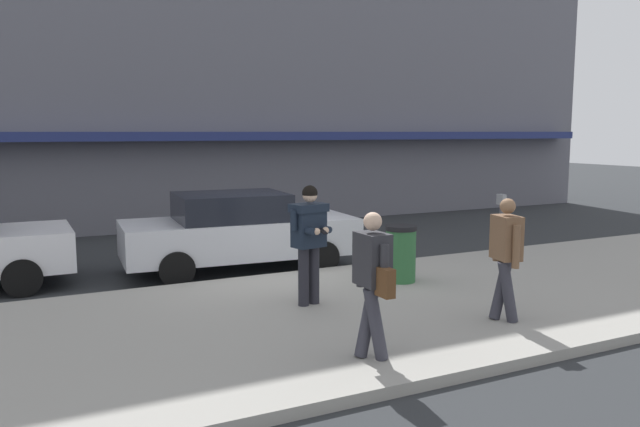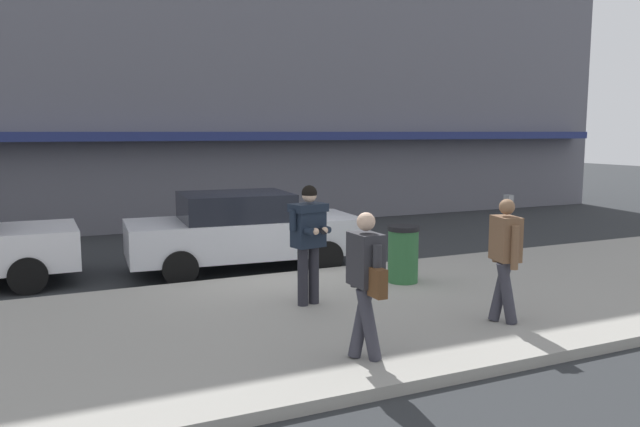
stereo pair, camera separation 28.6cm
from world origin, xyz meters
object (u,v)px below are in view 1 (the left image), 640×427
Objects in this scene: parked_sedan_mid at (238,231)px; man_texting_on_phone at (309,232)px; trash_bin at (401,253)px; parking_meter at (501,215)px; pedestrian_with_bag at (373,276)px; pedestrian_dark_coat at (506,252)px.

man_texting_on_phone reaches higher than parked_sedan_mid.
parked_sedan_mid is at bearing 127.29° from trash_bin.
parking_meter is (5.34, -1.51, 0.18)m from parked_sedan_mid.
pedestrian_with_bag is at bearing -97.97° from man_texting_on_phone.
parking_meter is (5.69, 4.14, -0.14)m from pedestrian_with_bag.
pedestrian_with_bag is 2.42m from pedestrian_dark_coat.
pedestrian_with_bag reaches higher than trash_bin.
pedestrian_with_bag is 1.74× the size of trash_bin.
pedestrian_dark_coat is (2.05, -1.92, -0.14)m from man_texting_on_phone.
pedestrian_with_bag is at bearing -93.57° from parked_sedan_mid.
pedestrian_with_bag is 3.85m from trash_bin.
trash_bin is at bearing 51.39° from pedestrian_with_bag.
parking_meter is 1.30× the size of trash_bin.
trash_bin is (0.00, 2.54, -0.47)m from pedestrian_dark_coat.
parking_meter is at bearing -15.78° from parked_sedan_mid.
trash_bin is at bearing -52.71° from parked_sedan_mid.
pedestrian_with_bag and pedestrian_dark_coat have the same top height.
man_texting_on_phone reaches higher than parking_meter.
pedestrian_with_bag is 1.34× the size of parking_meter.
man_texting_on_phone reaches higher than pedestrian_dark_coat.
man_texting_on_phone is 1.06× the size of pedestrian_with_bag.
man_texting_on_phone is 5.66m from parking_meter.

